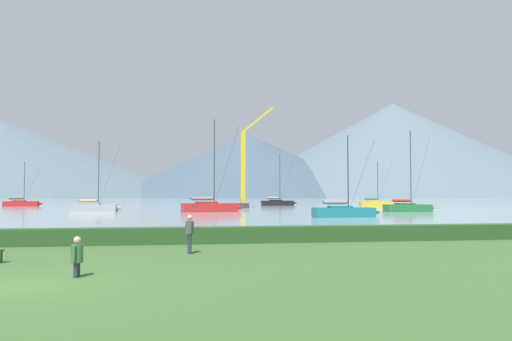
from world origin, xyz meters
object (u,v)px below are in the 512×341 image
(sailboat_slip_2, at_px, (95,207))
(person_standing_walker, at_px, (190,231))
(sailboat_slip_3, at_px, (344,211))
(sailboat_slip_8, at_px, (278,202))
(sailboat_slip_5, at_px, (408,207))
(dock_crane, at_px, (244,174))
(sailboat_slip_1, at_px, (22,203))
(sailboat_slip_7, at_px, (376,203))
(person_seated_viewer, at_px, (77,255))
(sailboat_slip_9, at_px, (210,206))

(sailboat_slip_2, height_order, person_standing_walker, sailboat_slip_2)
(sailboat_slip_3, distance_m, sailboat_slip_8, 50.44)
(sailboat_slip_5, relative_size, dock_crane, 0.62)
(sailboat_slip_1, xyz_separation_m, sailboat_slip_8, (51.32, -2.29, 0.03))
(sailboat_slip_7, distance_m, person_seated_viewer, 86.89)
(sailboat_slip_2, bearing_deg, dock_crane, 34.28)
(sailboat_slip_2, distance_m, person_seated_viewer, 58.02)
(sailboat_slip_5, relative_size, person_seated_viewer, 9.05)
(dock_crane, bearing_deg, sailboat_slip_5, -48.10)
(sailboat_slip_5, bearing_deg, sailboat_slip_3, -137.79)
(sailboat_slip_3, relative_size, sailboat_slip_7, 1.01)
(dock_crane, bearing_deg, sailboat_slip_1, 158.57)
(sailboat_slip_2, xyz_separation_m, person_seated_viewer, (8.89, -57.34, 0.08))
(sailboat_slip_5, distance_m, sailboat_slip_9, 27.53)
(sailboat_slip_3, height_order, sailboat_slip_7, sailboat_slip_3)
(sailboat_slip_2, xyz_separation_m, person_standing_walker, (12.42, -51.87, 0.36))
(sailboat_slip_1, relative_size, sailboat_slip_8, 0.83)
(sailboat_slip_5, bearing_deg, person_seated_viewer, -127.14)
(sailboat_slip_7, distance_m, dock_crane, 27.68)
(sailboat_slip_3, height_order, dock_crane, dock_crane)
(sailboat_slip_8, relative_size, person_seated_viewer, 8.64)
(sailboat_slip_7, relative_size, sailboat_slip_9, 0.68)
(sailboat_slip_7, bearing_deg, sailboat_slip_5, -100.39)
(sailboat_slip_1, bearing_deg, dock_crane, -29.08)
(sailboat_slip_1, height_order, person_standing_walker, sailboat_slip_1)
(person_seated_viewer, bearing_deg, sailboat_slip_3, 69.73)
(sailboat_slip_1, bearing_deg, sailboat_slip_3, -54.88)
(sailboat_slip_2, distance_m, sailboat_slip_9, 16.72)
(sailboat_slip_8, relative_size, sailboat_slip_9, 0.84)
(sailboat_slip_1, height_order, sailboat_slip_7, sailboat_slip_1)
(sailboat_slip_3, bearing_deg, sailboat_slip_5, 44.43)
(sailboat_slip_8, bearing_deg, sailboat_slip_9, -117.27)
(sailboat_slip_7, height_order, sailboat_slip_9, sailboat_slip_9)
(sailboat_slip_5, xyz_separation_m, dock_crane, (-20.21, 22.52, 5.43))
(sailboat_slip_2, bearing_deg, sailboat_slip_3, -33.76)
(sailboat_slip_7, height_order, dock_crane, dock_crane)
(dock_crane, bearing_deg, sailboat_slip_8, 57.99)
(sailboat_slip_9, height_order, person_seated_viewer, sailboat_slip_9)
(sailboat_slip_8, xyz_separation_m, person_standing_walker, (-19.73, -80.55, 0.33))
(sailboat_slip_8, xyz_separation_m, person_seated_viewer, (-23.26, -86.02, 0.04))
(sailboat_slip_9, xyz_separation_m, dock_crane, (7.08, 18.84, 5.32))
(sailboat_slip_5, height_order, person_seated_viewer, sailboat_slip_5)
(sailboat_slip_2, bearing_deg, sailboat_slip_1, 124.28)
(sailboat_slip_5, height_order, dock_crane, dock_crane)
(sailboat_slip_2, height_order, person_seated_viewer, sailboat_slip_2)
(sailboat_slip_1, distance_m, sailboat_slip_7, 70.02)
(sailboat_slip_1, height_order, sailboat_slip_9, sailboat_slip_9)
(sailboat_slip_9, relative_size, dock_crane, 0.71)
(sailboat_slip_3, bearing_deg, sailboat_slip_2, 143.85)
(sailboat_slip_5, bearing_deg, dock_crane, 129.83)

